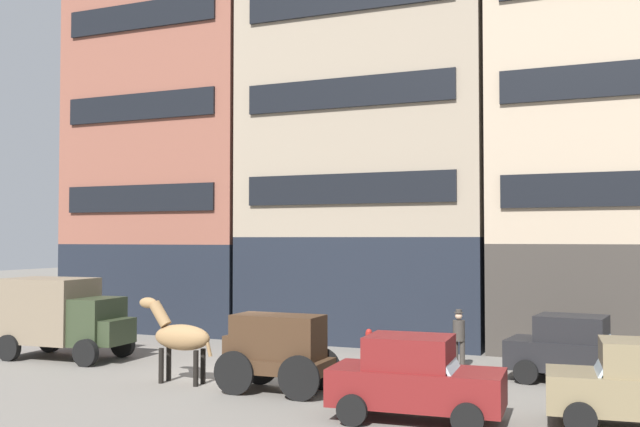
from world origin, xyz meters
TOP-DOWN VIEW (x-y plane):
  - ground_plane at (0.00, 0.00)m, footprint 120.00×120.00m
  - building_far_left at (-8.38, 8.73)m, footprint 9.04×5.60m
  - building_center_left at (0.80, 8.73)m, footprint 10.02×5.60m
  - building_center_right at (9.18, 8.73)m, footprint 7.44×5.60m
  - cargo_wagon at (1.80, -1.64)m, footprint 2.91×1.52m
  - draft_horse at (-1.15, -1.64)m, footprint 2.34×0.61m
  - delivery_truck_near at (-6.95, 0.27)m, footprint 4.42×2.29m
  - sedan_dark at (8.82, 2.59)m, footprint 3.86×2.20m
  - sedan_parked_curb at (5.86, -3.10)m, footprint 3.79×2.05m
  - pedestrian_officer at (5.42, 3.43)m, footprint 0.48×0.48m
  - fire_hydrant_curbside at (1.92, 5.28)m, footprint 0.24×0.24m

SIDE VIEW (x-z plane):
  - ground_plane at x=0.00m, z-range 0.00..0.00m
  - fire_hydrant_curbside at x=1.92m, z-range 0.01..0.84m
  - sedan_dark at x=8.82m, z-range 0.00..1.83m
  - sedan_parked_curb at x=5.86m, z-range 0.00..1.83m
  - pedestrian_officer at x=5.42m, z-range 0.08..1.88m
  - cargo_wagon at x=1.80m, z-range 0.16..2.14m
  - draft_horse at x=-1.15m, z-range 0.12..2.42m
  - delivery_truck_near at x=-6.95m, z-range 0.11..2.73m
  - building_center_left at x=0.80m, z-range 0.04..15.07m
  - building_far_left at x=-8.38m, z-range 0.05..15.63m
  - building_center_right at x=9.18m, z-range 0.05..18.23m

